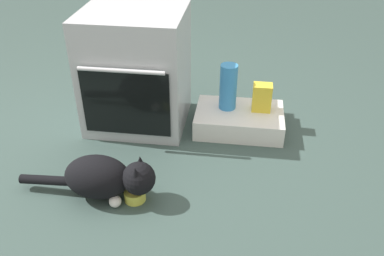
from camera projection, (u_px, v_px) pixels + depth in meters
ground at (126, 164)px, 2.40m from camera, size 8.00×8.00×0.00m
oven at (136, 70)px, 2.61m from camera, size 0.63×0.60×0.75m
pantry_cabinet at (239, 120)px, 2.69m from camera, size 0.56×0.38×0.13m
food_bowl at (135, 194)px, 2.13m from camera, size 0.11×0.11×0.08m
cat at (106, 177)px, 2.09m from camera, size 0.74×0.23×0.25m
water_bottle at (228, 87)px, 2.61m from camera, size 0.11×0.11×0.30m
snack_bag at (262, 97)px, 2.62m from camera, size 0.12×0.09×0.18m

